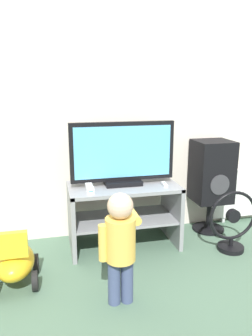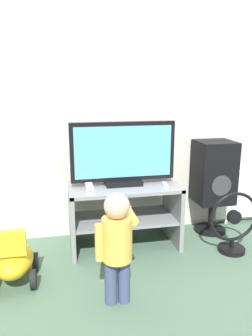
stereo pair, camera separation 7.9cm
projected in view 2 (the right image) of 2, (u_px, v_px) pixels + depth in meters
ground_plane at (130, 258)px, 2.79m from camera, size 16.00×16.00×0.00m
wall_back at (116, 100)px, 3.03m from camera, size 10.00×0.06×2.60m
tv_stand at (124, 207)px, 2.94m from camera, size 0.97×0.51×0.57m
television at (123, 154)px, 2.85m from camera, size 0.92×0.20×0.56m
game_console at (89, 188)px, 2.72m from camera, size 0.05×0.18×0.05m
remote_primary at (165, 185)px, 2.87m from camera, size 0.05×0.13×0.03m
child at (117, 239)px, 2.12m from camera, size 0.29×0.45×0.77m
speaker_tower at (214, 174)px, 3.18m from camera, size 0.35×0.34×0.92m
floor_fan at (233, 225)px, 2.84m from camera, size 0.45×0.23×0.55m
ride_on_toy at (14, 260)px, 2.41m from camera, size 0.32×0.46×0.46m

